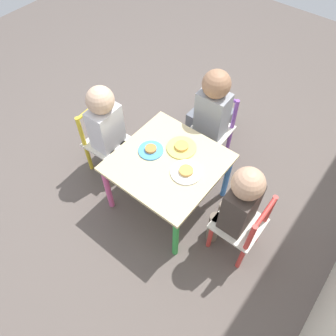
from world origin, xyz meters
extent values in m
plane|color=#5B514C|center=(0.00, 0.00, 0.00)|extent=(6.00, 6.00, 0.00)
cube|color=beige|center=(0.00, 0.00, 0.41)|extent=(0.61, 0.61, 0.02)
cylinder|color=teal|center=(-0.27, -0.27, 0.20)|extent=(0.04, 0.04, 0.40)
cylinder|color=#E5599E|center=(0.27, -0.27, 0.20)|extent=(0.04, 0.04, 0.40)
cylinder|color=#387AD1|center=(-0.27, 0.27, 0.20)|extent=(0.04, 0.04, 0.40)
cylinder|color=green|center=(0.27, 0.27, 0.20)|extent=(0.04, 0.04, 0.40)
cube|color=silver|center=(0.00, 0.51, 0.26)|extent=(0.26, 0.26, 0.02)
cylinder|color=#DB3D38|center=(-0.11, 0.40, 0.13)|extent=(0.03, 0.03, 0.25)
cylinder|color=#DB3D38|center=(0.10, 0.40, 0.13)|extent=(0.03, 0.03, 0.25)
cylinder|color=#DB3D38|center=(-0.11, 0.61, 0.13)|extent=(0.03, 0.03, 0.25)
cylinder|color=#DB3D38|center=(0.10, 0.62, 0.13)|extent=(0.03, 0.03, 0.25)
cylinder|color=#DB3D38|center=(-0.11, 0.61, 0.38)|extent=(0.03, 0.03, 0.26)
cylinder|color=#DB3D38|center=(0.10, 0.62, 0.38)|extent=(0.03, 0.03, 0.26)
cylinder|color=#DB3D38|center=(0.00, 0.62, 0.49)|extent=(0.21, 0.02, 0.02)
cube|color=silver|center=(0.02, -0.51, 0.26)|extent=(0.27, 0.27, 0.02)
cylinder|color=yellow|center=(0.13, -0.40, 0.13)|extent=(0.03, 0.03, 0.25)
cylinder|color=yellow|center=(-0.09, -0.41, 0.13)|extent=(0.03, 0.03, 0.25)
cylinder|color=yellow|center=(0.14, -0.61, 0.13)|extent=(0.03, 0.03, 0.25)
cylinder|color=yellow|center=(-0.08, -0.62, 0.13)|extent=(0.03, 0.03, 0.25)
cylinder|color=yellow|center=(0.14, -0.61, 0.38)|extent=(0.03, 0.03, 0.26)
cylinder|color=yellow|center=(-0.08, -0.62, 0.38)|extent=(0.03, 0.03, 0.26)
cylinder|color=yellow|center=(0.03, -0.61, 0.49)|extent=(0.21, 0.03, 0.02)
cube|color=silver|center=(-0.51, -0.02, 0.26)|extent=(0.27, 0.27, 0.02)
cylinder|color=#8E51BC|center=(-0.40, -0.12, 0.13)|extent=(0.03, 0.03, 0.25)
cylinder|color=#8E51BC|center=(-0.41, 0.09, 0.13)|extent=(0.03, 0.03, 0.25)
cylinder|color=#8E51BC|center=(-0.61, -0.13, 0.13)|extent=(0.03, 0.03, 0.25)
cylinder|color=#8E51BC|center=(-0.62, 0.08, 0.13)|extent=(0.03, 0.03, 0.25)
cylinder|color=#8E51BC|center=(-0.61, -0.13, 0.38)|extent=(0.03, 0.03, 0.26)
cylinder|color=#8E51BC|center=(-0.62, 0.08, 0.38)|extent=(0.03, 0.03, 0.26)
cylinder|color=#8E51BC|center=(-0.61, -0.02, 0.49)|extent=(0.03, 0.21, 0.02)
cylinder|color=#7A6B5B|center=(-0.05, 0.39, 0.13)|extent=(0.07, 0.07, 0.27)
cylinder|color=#7A6B5B|center=(0.05, 0.39, 0.13)|extent=(0.07, 0.07, 0.27)
cube|color=#423833|center=(0.00, 0.49, 0.41)|extent=(0.20, 0.14, 0.30)
sphere|color=tan|center=(0.00, 0.49, 0.63)|extent=(0.17, 0.17, 0.17)
cylinder|color=#38383D|center=(0.07, -0.39, 0.13)|extent=(0.07, 0.07, 0.27)
cylinder|color=#38383D|center=(-0.03, -0.39, 0.13)|extent=(0.07, 0.07, 0.27)
cube|color=silver|center=(0.02, -0.49, 0.42)|extent=(0.21, 0.15, 0.30)
sphere|color=#DBB293|center=(0.02, -0.49, 0.64)|extent=(0.17, 0.17, 0.17)
cylinder|color=#7A6B5B|center=(-0.39, -0.06, 0.13)|extent=(0.07, 0.07, 0.27)
cylinder|color=#7A6B5B|center=(-0.39, 0.04, 0.13)|extent=(0.07, 0.07, 0.27)
cube|color=#999EA8|center=(-0.49, -0.02, 0.43)|extent=(0.15, 0.21, 0.33)
sphere|color=#A37556|center=(-0.49, -0.02, 0.67)|extent=(0.18, 0.18, 0.18)
cylinder|color=white|center=(0.00, 0.13, 0.43)|extent=(0.18, 0.18, 0.01)
cylinder|color=gold|center=(0.00, 0.13, 0.44)|extent=(0.08, 0.08, 0.02)
cylinder|color=#4C9EE0|center=(0.00, -0.13, 0.43)|extent=(0.15, 0.15, 0.01)
cylinder|color=#D6843D|center=(0.00, -0.13, 0.44)|extent=(0.07, 0.07, 0.02)
cylinder|color=#EADB66|center=(-0.13, 0.00, 0.43)|extent=(0.18, 0.18, 0.01)
cylinder|color=gold|center=(-0.13, 0.00, 0.44)|extent=(0.08, 0.08, 0.02)
cube|color=slate|center=(-0.77, -0.18, 0.07)|extent=(0.29, 0.28, 0.15)
camera|label=1|loc=(0.93, 0.74, 1.92)|focal=35.00mm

